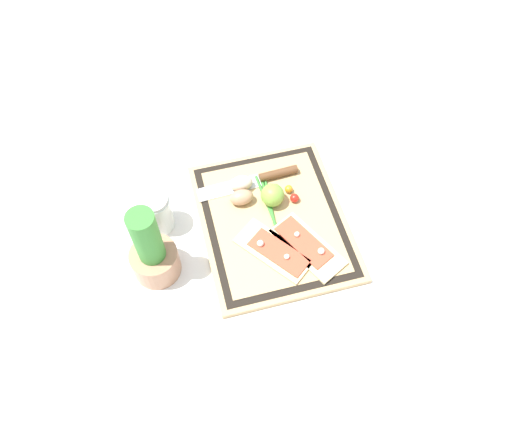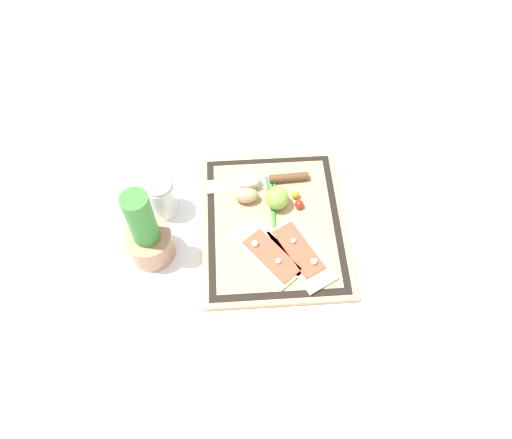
{
  "view_description": "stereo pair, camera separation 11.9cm",
  "coord_description": "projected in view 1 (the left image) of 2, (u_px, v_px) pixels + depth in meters",
  "views": [
    {
      "loc": [
        -0.61,
        0.2,
        1.05
      ],
      "look_at": [
        0.0,
        0.04,
        0.04
      ],
      "focal_mm": 35.0,
      "sensor_mm": 36.0,
      "label": 1
    },
    {
      "loc": [
        -0.63,
        0.08,
        1.05
      ],
      "look_at": [
        0.0,
        0.04,
        0.04
      ],
      "focal_mm": 35.0,
      "sensor_mm": 36.0,
      "label": 2
    }
  ],
  "objects": [
    {
      "name": "sauce_jar",
      "position": [
        157.0,
        214.0,
        1.19
      ],
      "size": [
        0.07,
        0.07,
        0.11
      ],
      "color": "silver",
      "rests_on": "ground_plane"
    },
    {
      "name": "pizza_slice_near",
      "position": [
        307.0,
        246.0,
        1.17
      ],
      "size": [
        0.2,
        0.16,
        0.02
      ],
      "color": "beige",
      "rests_on": "cutting_board"
    },
    {
      "name": "ground_plane",
      "position": [
        273.0,
        223.0,
        1.23
      ],
      "size": [
        6.0,
        6.0,
        0.0
      ],
      "primitive_type": "plane",
      "color": "white"
    },
    {
      "name": "herb_pot",
      "position": [
        152.0,
        253.0,
        1.09
      ],
      "size": [
        0.11,
        0.11,
        0.23
      ],
      "color": "#AD7A5B",
      "rests_on": "ground_plane"
    },
    {
      "name": "cherry_tomato_red",
      "position": [
        294.0,
        198.0,
        1.23
      ],
      "size": [
        0.02,
        0.02,
        0.02
      ],
      "primitive_type": "sphere",
      "color": "red",
      "rests_on": "cutting_board"
    },
    {
      "name": "cherry_tomato_yellow",
      "position": [
        289.0,
        189.0,
        1.25
      ],
      "size": [
        0.02,
        0.02,
        0.02
      ],
      "primitive_type": "sphere",
      "color": "orange",
      "rests_on": "cutting_board"
    },
    {
      "name": "egg_pink",
      "position": [
        241.0,
        183.0,
        1.25
      ],
      "size": [
        0.04,
        0.06,
        0.04
      ],
      "primitive_type": "ellipsoid",
      "color": "beige",
      "rests_on": "cutting_board"
    },
    {
      "name": "cutting_board",
      "position": [
        273.0,
        221.0,
        1.22
      ],
      "size": [
        0.42,
        0.35,
        0.02
      ],
      "color": "tan",
      "rests_on": "ground_plane"
    },
    {
      "name": "lime",
      "position": [
        272.0,
        195.0,
        1.21
      ],
      "size": [
        0.06,
        0.06,
        0.06
      ],
      "primitive_type": "sphere",
      "color": "#7FB742",
      "rests_on": "cutting_board"
    },
    {
      "name": "pizza_slice_far",
      "position": [
        275.0,
        251.0,
        1.16
      ],
      "size": [
        0.19,
        0.18,
        0.02
      ],
      "color": "beige",
      "rests_on": "cutting_board"
    },
    {
      "name": "egg_brown",
      "position": [
        242.0,
        197.0,
        1.22
      ],
      "size": [
        0.04,
        0.06,
        0.04
      ],
      "primitive_type": "ellipsoid",
      "color": "tan",
      "rests_on": "cutting_board"
    },
    {
      "name": "scallion_bunch",
      "position": [
        275.0,
        221.0,
        1.21
      ],
      "size": [
        0.28,
        0.03,
        0.01
      ],
      "color": "#388433",
      "rests_on": "cutting_board"
    },
    {
      "name": "knife",
      "position": [
        264.0,
        177.0,
        1.27
      ],
      "size": [
        0.05,
        0.26,
        0.02
      ],
      "color": "silver",
      "rests_on": "cutting_board"
    }
  ]
}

